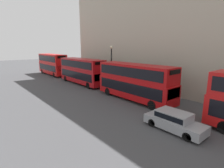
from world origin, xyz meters
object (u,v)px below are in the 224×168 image
Objects in this scene: bus_second_in_queue at (134,80)px; bus_third_in_queue at (82,70)px; pedestrian at (92,77)px; car_hatchback at (174,120)px; bus_trailing at (52,64)px.

bus_second_in_queue reaches higher than bus_third_in_queue.
pedestrian is at bearing 18.68° from bus_third_in_queue.
bus_third_in_queue is 3.33m from pedestrian.
bus_third_in_queue is 2.43× the size of car_hatchback.
bus_second_in_queue is 8.17m from car_hatchback.
car_hatchback is at bearing -106.85° from pedestrian.
bus_trailing is at bearing 90.00° from bus_second_in_queue.
bus_third_in_queue is 12.87m from bus_trailing.
car_hatchback is (-3.40, -19.41, -1.58)m from bus_third_in_queue.
bus_second_in_queue is at bearing -90.00° from bus_trailing.
bus_third_in_queue is at bearing -90.00° from bus_trailing.
pedestrian is at bearing -76.97° from bus_trailing.
bus_third_in_queue is 19.77m from car_hatchback.
bus_second_in_queue reaches higher than pedestrian.
pedestrian is at bearing 73.15° from car_hatchback.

